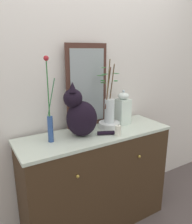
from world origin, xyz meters
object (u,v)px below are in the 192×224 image
(bowl_porcelain, at_px, (109,125))
(mirror_leaning, at_px, (87,86))
(vase_glass_clear, at_px, (109,108))
(sideboard, at_px, (96,180))
(cat_sitting, at_px, (80,114))
(jar_lidded_porcelain, at_px, (123,109))
(candle_pillar, at_px, (118,131))
(vase_slim_green, at_px, (50,119))

(bowl_porcelain, bearing_deg, mirror_leaning, 129.44)
(bowl_porcelain, distance_m, vase_glass_clear, 0.16)
(mirror_leaning, bearing_deg, sideboard, -97.96)
(cat_sitting, relative_size, jar_lidded_porcelain, 1.35)
(mirror_leaning, distance_m, jar_lidded_porcelain, 0.40)
(mirror_leaning, xyz_separation_m, candle_pillar, (0.09, -0.35, -0.32))
(bowl_porcelain, height_order, vase_glass_clear, vase_glass_clear)
(sideboard, xyz_separation_m, cat_sitting, (-0.14, 0.00, 0.63))
(vase_slim_green, distance_m, jar_lidded_porcelain, 0.73)
(candle_pillar, bearing_deg, vase_glass_clear, 77.44)
(vase_glass_clear, height_order, candle_pillar, vase_glass_clear)
(vase_slim_green, xyz_separation_m, vase_glass_clear, (0.55, 0.03, 0.01))
(sideboard, distance_m, cat_sitting, 0.65)
(vase_slim_green, height_order, jar_lidded_porcelain, vase_slim_green)
(sideboard, xyz_separation_m, vase_slim_green, (-0.39, 0.02, 0.63))
(jar_lidded_porcelain, height_order, candle_pillar, jar_lidded_porcelain)
(mirror_leaning, xyz_separation_m, bowl_porcelain, (0.13, -0.16, -0.34))
(cat_sitting, height_order, jar_lidded_porcelain, cat_sitting)
(sideboard, height_order, jar_lidded_porcelain, jar_lidded_porcelain)
(cat_sitting, height_order, vase_glass_clear, vase_glass_clear)
(vase_slim_green, bearing_deg, mirror_leaning, 23.80)
(cat_sitting, bearing_deg, vase_glass_clear, 7.58)
(vase_slim_green, bearing_deg, vase_glass_clear, 2.65)
(mirror_leaning, distance_m, vase_slim_green, 0.49)
(vase_slim_green, xyz_separation_m, jar_lidded_porcelain, (0.72, 0.06, -0.04))
(cat_sitting, xyz_separation_m, candle_pillar, (0.26, -0.15, -0.14))
(mirror_leaning, bearing_deg, candle_pillar, -75.64)
(sideboard, bearing_deg, cat_sitting, 179.60)
(bowl_porcelain, relative_size, candle_pillar, 1.92)
(bowl_porcelain, height_order, candle_pillar, candle_pillar)
(vase_slim_green, xyz_separation_m, bowl_porcelain, (0.55, 0.02, -0.15))
(vase_slim_green, bearing_deg, candle_pillar, -18.19)
(sideboard, xyz_separation_m, bowl_porcelain, (0.16, 0.04, 0.48))
(cat_sitting, relative_size, vase_glass_clear, 0.80)
(sideboard, distance_m, jar_lidded_porcelain, 0.69)
(vase_glass_clear, bearing_deg, cat_sitting, -172.42)
(sideboard, xyz_separation_m, vase_glass_clear, (0.16, 0.04, 0.64))
(mirror_leaning, bearing_deg, vase_slim_green, -156.20)
(vase_slim_green, relative_size, jar_lidded_porcelain, 1.97)
(vase_glass_clear, bearing_deg, bowl_porcelain, -82.44)
(vase_slim_green, bearing_deg, cat_sitting, -3.55)
(mirror_leaning, relative_size, vase_slim_green, 1.15)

